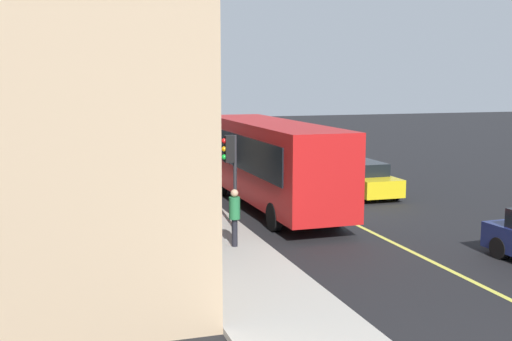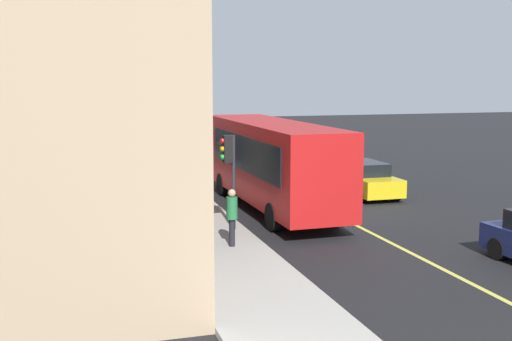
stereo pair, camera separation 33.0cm
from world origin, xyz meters
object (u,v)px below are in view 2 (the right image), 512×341
(bus, at_px, (271,160))
(pedestrian_at_corner, at_px, (150,155))
(car_yellow, at_px, (364,179))
(traffic_light, at_px, (229,160))
(car_maroon, at_px, (292,158))
(pedestrian_mid_block, at_px, (232,212))
(pedestrian_near_storefront, at_px, (164,156))

(bus, xyz_separation_m, pedestrian_at_corner, (9.96, 3.53, -0.86))
(bus, bearing_deg, car_yellow, -71.90)
(traffic_light, height_order, car_maroon, traffic_light)
(traffic_light, distance_m, car_yellow, 9.27)
(traffic_light, bearing_deg, pedestrian_mid_block, 167.80)
(bus, bearing_deg, pedestrian_at_corner, 19.49)
(pedestrian_near_storefront, distance_m, pedestrian_at_corner, 1.12)
(pedestrian_at_corner, distance_m, pedestrian_mid_block, 15.56)
(bus, relative_size, pedestrian_near_storefront, 6.46)
(traffic_light, bearing_deg, bus, -37.04)
(car_yellow, bearing_deg, bus, 108.10)
(car_yellow, bearing_deg, car_maroon, 3.94)
(traffic_light, xyz_separation_m, pedestrian_at_corner, (13.43, 0.91, -1.41))
(bus, distance_m, car_yellow, 5.33)
(traffic_light, xyz_separation_m, pedestrian_near_storefront, (12.48, 0.31, -1.35))
(car_yellow, relative_size, pedestrian_at_corner, 2.64)
(car_yellow, relative_size, car_maroon, 0.99)
(car_yellow, xyz_separation_m, car_maroon, (8.01, 0.55, 0.00))
(car_maroon, relative_size, pedestrian_near_storefront, 2.53)
(pedestrian_near_storefront, height_order, pedestrian_mid_block, pedestrian_mid_block)
(pedestrian_at_corner, xyz_separation_m, pedestrian_mid_block, (-15.55, -0.45, 0.09))
(car_maroon, bearing_deg, traffic_light, 151.88)
(bus, height_order, pedestrian_near_storefront, bus)
(car_maroon, height_order, pedestrian_near_storefront, pedestrian_near_storefront)
(car_maroon, height_order, pedestrian_mid_block, pedestrian_mid_block)
(car_yellow, distance_m, car_maroon, 8.02)
(bus, relative_size, car_maroon, 2.56)
(pedestrian_at_corner, relative_size, pedestrian_mid_block, 0.93)
(traffic_light, distance_m, pedestrian_near_storefront, 12.56)
(bus, height_order, car_yellow, bus)
(car_yellow, bearing_deg, pedestrian_mid_block, 131.97)
(car_maroon, bearing_deg, pedestrian_at_corner, 87.47)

